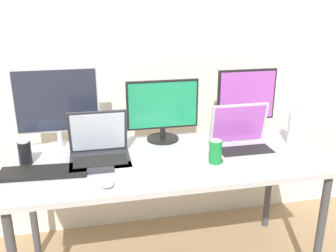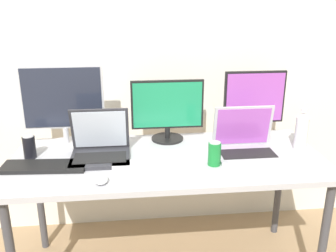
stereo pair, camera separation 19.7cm
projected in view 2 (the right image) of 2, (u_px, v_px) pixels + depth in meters
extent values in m
cube|color=silver|center=(158.00, 40.00, 2.40)|extent=(7.00, 0.08, 2.60)
cylinder|color=#424247|center=(323.00, 242.00, 1.95)|extent=(0.04, 0.04, 0.71)
cylinder|color=#424247|center=(40.00, 199.00, 2.36)|extent=(0.04, 0.04, 0.71)
cylinder|color=#424247|center=(279.00, 186.00, 2.52)|extent=(0.04, 0.04, 0.71)
cube|color=#B7B7BC|center=(168.00, 160.00, 2.03)|extent=(1.69, 0.72, 0.03)
cylinder|color=silver|center=(67.00, 143.00, 2.20)|extent=(0.21, 0.21, 0.01)
cylinder|color=silver|center=(66.00, 135.00, 2.19)|extent=(0.03, 0.03, 0.09)
cube|color=silver|center=(63.00, 97.00, 2.11)|extent=(0.46, 0.02, 0.36)
cube|color=#232838|center=(62.00, 98.00, 2.10)|extent=(0.44, 0.01, 0.34)
cylinder|color=black|center=(167.00, 138.00, 2.28)|extent=(0.19, 0.19, 0.01)
cylinder|color=black|center=(167.00, 133.00, 2.27)|extent=(0.03, 0.03, 0.06)
cube|color=black|center=(167.00, 104.00, 2.21)|extent=(0.43, 0.02, 0.29)
cube|color=#1E8C59|center=(168.00, 105.00, 2.20)|extent=(0.41, 0.01, 0.27)
cylinder|color=black|center=(251.00, 135.00, 2.34)|extent=(0.22, 0.22, 0.01)
cylinder|color=black|center=(252.00, 128.00, 2.32)|extent=(0.03, 0.03, 0.08)
cube|color=black|center=(254.00, 97.00, 2.26)|extent=(0.37, 0.02, 0.32)
cube|color=#A54CB2|center=(255.00, 98.00, 2.25)|extent=(0.35, 0.01, 0.29)
cube|color=#2D2D33|center=(100.00, 158.00, 2.00)|extent=(0.31, 0.26, 0.02)
cube|color=black|center=(100.00, 158.00, 1.97)|extent=(0.27, 0.14, 0.00)
cube|color=#2D2D33|center=(100.00, 129.00, 2.04)|extent=(0.31, 0.09, 0.25)
cube|color=silver|center=(100.00, 130.00, 2.03)|extent=(0.28, 0.08, 0.22)
cube|color=#B7B7BC|center=(247.00, 154.00, 2.05)|extent=(0.33, 0.24, 0.02)
cube|color=black|center=(248.00, 153.00, 2.02)|extent=(0.29, 0.13, 0.00)
cube|color=#B7B7BC|center=(243.00, 126.00, 2.10)|extent=(0.33, 0.05, 0.24)
cube|color=#A54CB2|center=(243.00, 127.00, 2.09)|extent=(0.30, 0.04, 0.21)
cube|color=black|center=(44.00, 166.00, 1.90)|extent=(0.43, 0.17, 0.02)
cube|color=white|center=(150.00, 166.00, 1.91)|extent=(0.39, 0.14, 0.02)
ellipsoid|color=silver|center=(101.00, 179.00, 1.75)|extent=(0.07, 0.10, 0.03)
cylinder|color=silver|center=(301.00, 133.00, 2.11)|extent=(0.07, 0.07, 0.19)
cone|color=silver|center=(304.00, 115.00, 2.07)|extent=(0.06, 0.06, 0.03)
cylinder|color=white|center=(304.00, 111.00, 2.06)|extent=(0.03, 0.03, 0.02)
cylinder|color=#197F33|center=(214.00, 154.00, 1.92)|extent=(0.07, 0.07, 0.12)
cylinder|color=silver|center=(215.00, 142.00, 1.90)|extent=(0.06, 0.06, 0.00)
cylinder|color=black|center=(29.00, 147.00, 2.01)|extent=(0.07, 0.07, 0.12)
cylinder|color=silver|center=(28.00, 136.00, 1.98)|extent=(0.06, 0.06, 0.00)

